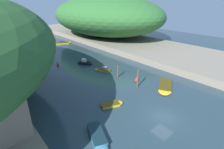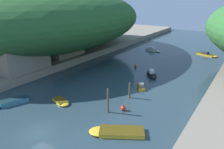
% 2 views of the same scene
% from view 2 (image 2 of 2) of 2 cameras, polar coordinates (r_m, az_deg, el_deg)
% --- Properties ---
extents(water_surface, '(130.00, 130.00, 0.00)m').
position_cam_2_polar(water_surface, '(50.08, 8.90, 1.74)').
color(water_surface, '#283D47').
rests_on(water_surface, ground).
extents(left_bank, '(22.00, 120.00, 1.56)m').
position_cam_2_polar(left_bank, '(64.33, -12.42, 6.25)').
color(left_bank, gray).
rests_on(left_bank, ground).
extents(hillside_left, '(41.53, 58.15, 16.24)m').
position_cam_2_polar(hillside_left, '(61.65, -15.86, 13.81)').
color(hillside_left, '#285628').
rests_on(hillside_left, left_bank).
extents(waterfront_building, '(8.57, 10.24, 8.36)m').
position_cam_2_polar(waterfront_building, '(46.63, -23.62, 6.45)').
color(waterfront_building, gray).
rests_on(waterfront_building, left_bank).
extents(boathouse_shed, '(5.95, 9.56, 5.17)m').
position_cam_2_polar(boathouse_shed, '(54.88, -12.45, 7.67)').
color(boathouse_shed, gray).
rests_on(boathouse_shed, left_bank).
extents(boat_far_upstream, '(4.86, 2.35, 1.11)m').
position_cam_2_polar(boat_far_upstream, '(66.14, 10.73, 6.34)').
color(boat_far_upstream, silver).
rests_on(boat_far_upstream, water_surface).
extents(boat_far_right_bank, '(3.77, 2.50, 0.42)m').
position_cam_2_polar(boat_far_right_bank, '(34.13, -13.07, -6.98)').
color(boat_far_right_bank, gold).
rests_on(boat_far_right_bank, water_surface).
extents(boat_red_skiff, '(3.14, 3.49, 1.40)m').
position_cam_2_polar(boat_red_skiff, '(44.42, 10.41, -0.09)').
color(boat_red_skiff, black).
rests_on(boat_red_skiff, water_surface).
extents(boat_small_dinghy, '(6.69, 5.15, 0.48)m').
position_cam_2_polar(boat_small_dinghy, '(26.53, 0.78, -14.71)').
color(boat_small_dinghy, gold).
rests_on(boat_small_dinghy, water_surface).
extents(boat_white_cruiser, '(5.92, 3.35, 1.01)m').
position_cam_2_polar(boat_white_cruiser, '(65.22, 23.67, 4.80)').
color(boat_white_cruiser, gold).
rests_on(boat_white_cruiser, water_surface).
extents(boat_open_rowboat, '(3.19, 5.16, 0.71)m').
position_cam_2_polar(boat_open_rowboat, '(36.18, -25.06, -6.58)').
color(boat_open_rowboat, teal).
rests_on(boat_open_rowboat, water_surface).
extents(boat_cabin_cruiser, '(2.86, 3.78, 1.02)m').
position_cam_2_polar(boat_cabin_cruiser, '(39.01, 7.54, -2.98)').
color(boat_cabin_cruiser, gold).
rests_on(boat_cabin_cruiser, water_surface).
extents(mooring_post_nearest, '(0.27, 0.27, 3.60)m').
position_cam_2_polar(mooring_post_nearest, '(30.08, -1.07, -6.81)').
color(mooring_post_nearest, brown).
rests_on(mooring_post_nearest, water_surface).
extents(mooring_post_second, '(0.30, 0.30, 2.64)m').
position_cam_2_polar(mooring_post_second, '(34.54, 4.63, -4.10)').
color(mooring_post_second, brown).
rests_on(mooring_post_second, water_surface).
extents(channel_buoy_near, '(0.63, 0.63, 0.94)m').
position_cam_2_polar(channel_buoy_near, '(49.93, 6.16, 2.26)').
color(channel_buoy_near, red).
rests_on(channel_buoy_near, water_surface).
extents(channel_buoy_far, '(0.70, 0.70, 1.05)m').
position_cam_2_polar(channel_buoy_far, '(31.20, 2.97, -8.70)').
color(channel_buoy_far, red).
rests_on(channel_buoy_far, water_surface).
extents(person_on_quay, '(0.28, 0.41, 1.69)m').
position_cam_2_polar(person_on_quay, '(47.86, -17.43, 3.40)').
color(person_on_quay, '#282D3D').
rests_on(person_on_quay, left_bank).
extents(person_by_boathouse, '(0.31, 0.42, 1.69)m').
position_cam_2_polar(person_by_boathouse, '(45.48, -18.91, 2.41)').
color(person_by_boathouse, '#282D3D').
rests_on(person_by_boathouse, left_bank).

